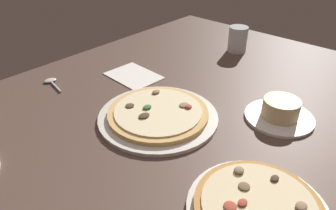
{
  "coord_description": "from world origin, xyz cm",
  "views": [
    {
      "loc": [
        56.82,
        47.2,
        51.65
      ],
      "look_at": [
        3.11,
        -0.75,
        7.0
      ],
      "focal_mm": 33.91,
      "sensor_mm": 36.0,
      "label": 1
    }
  ],
  "objects": [
    {
      "name": "spoon",
      "position": [
        14.49,
        -40.61,
        4.46
      ],
      "size": [
        4.47,
        10.67,
        1.0
      ],
      "color": "silver",
      "rests_on": "dining_table"
    },
    {
      "name": "paper_menu",
      "position": [
        -6.5,
        -24.74,
        4.15
      ],
      "size": [
        13.9,
        18.04,
        0.3
      ],
      "primitive_type": "cube",
      "rotation": [
        0.0,
        0.0,
        -0.06
      ],
      "color": "white",
      "rests_on": "dining_table"
    },
    {
      "name": "ramekin_on_saucer",
      "position": [
        -15.11,
        22.63,
        6.22
      ],
      "size": [
        18.08,
        18.08,
        5.74
      ],
      "color": "silver",
      "rests_on": "dining_table"
    },
    {
      "name": "pizza_side",
      "position": [
        16.66,
        33.36,
        5.23
      ],
      "size": [
        26.19,
        26.19,
        3.39
      ],
      "color": "silver",
      "rests_on": "dining_table"
    },
    {
      "name": "water_glass",
      "position": [
        -48.45,
        -10.74,
        8.18
      ],
      "size": [
        7.21,
        7.21,
        9.72
      ],
      "color": "silver",
      "rests_on": "dining_table"
    },
    {
      "name": "dining_table",
      "position": [
        0.0,
        0.0,
        2.0
      ],
      "size": [
        150.0,
        110.0,
        4.0
      ],
      "primitive_type": "cube",
      "color": "brown",
      "rests_on": "ground"
    },
    {
      "name": "pizza_main",
      "position": [
        6.21,
        -1.51,
        5.16
      ],
      "size": [
        31.88,
        31.88,
        3.33
      ],
      "color": "silver",
      "rests_on": "dining_table"
    }
  ]
}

